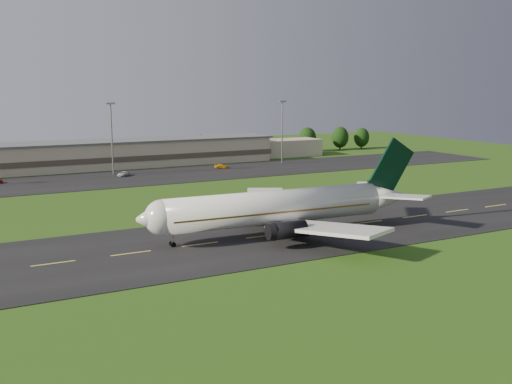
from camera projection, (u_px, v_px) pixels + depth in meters
name	position (u px, v px, depth m)	size (l,w,h in m)	color
ground	(200.00, 245.00, 89.44)	(360.00, 360.00, 0.00)	#264210
taxiway	(200.00, 245.00, 89.43)	(220.00, 30.00, 0.10)	black
apron	(102.00, 180.00, 152.58)	(260.00, 30.00, 0.10)	black
airliner	(279.00, 208.00, 94.85)	(51.30, 42.12, 15.57)	white
terminal	(105.00, 155.00, 175.94)	(145.00, 16.00, 8.40)	#BFA991
light_mast_centre	(111.00, 130.00, 159.56)	(2.40, 1.20, 20.35)	gray
light_mast_east	(282.00, 124.00, 184.06)	(2.40, 1.20, 20.35)	gray
tree_line	(148.00, 146.00, 192.28)	(192.17, 9.65, 10.68)	black
service_vehicle_c	(123.00, 174.00, 158.93)	(2.10, 4.56, 1.27)	silver
service_vehicle_d	(221.00, 166.00, 174.42)	(1.74, 4.29, 1.25)	orange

